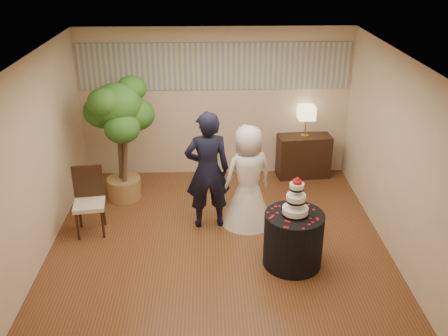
{
  "coord_description": "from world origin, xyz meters",
  "views": [
    {
      "loc": [
        -0.11,
        -6.4,
        4.2
      ],
      "look_at": [
        0.1,
        0.4,
        1.05
      ],
      "focal_mm": 40.0,
      "sensor_mm": 36.0,
      "label": 1
    }
  ],
  "objects_px": {
    "bride": "(248,176)",
    "wedding_cake": "(296,196)",
    "table_lamp": "(306,121)",
    "cake_table": "(293,239)",
    "console": "(303,156)",
    "ficus_tree": "(120,140)",
    "side_chair": "(89,203)",
    "groom": "(208,171)"
  },
  "relations": [
    {
      "from": "side_chair",
      "to": "table_lamp",
      "type": "bearing_deg",
      "value": 20.0
    },
    {
      "from": "wedding_cake",
      "to": "cake_table",
      "type": "bearing_deg",
      "value": -90.0
    },
    {
      "from": "cake_table",
      "to": "console",
      "type": "distance_m",
      "value": 2.93
    },
    {
      "from": "cake_table",
      "to": "table_lamp",
      "type": "xyz_separation_m",
      "value": [
        0.65,
        2.85,
        0.71
      ]
    },
    {
      "from": "groom",
      "to": "cake_table",
      "type": "distance_m",
      "value": 1.7
    },
    {
      "from": "ficus_tree",
      "to": "wedding_cake",
      "type": "bearing_deg",
      "value": -37.69
    },
    {
      "from": "bride",
      "to": "wedding_cake",
      "type": "xyz_separation_m",
      "value": [
        0.55,
        -1.16,
        0.25
      ]
    },
    {
      "from": "wedding_cake",
      "to": "table_lamp",
      "type": "bearing_deg",
      "value": 77.23
    },
    {
      "from": "wedding_cake",
      "to": "side_chair",
      "type": "xyz_separation_m",
      "value": [
        -3.0,
        0.92,
        -0.55
      ]
    },
    {
      "from": "console",
      "to": "table_lamp",
      "type": "xyz_separation_m",
      "value": [
        0.0,
        0.0,
        0.7
      ]
    },
    {
      "from": "bride",
      "to": "ficus_tree",
      "type": "bearing_deg",
      "value": -44.75
    },
    {
      "from": "wedding_cake",
      "to": "ficus_tree",
      "type": "height_order",
      "value": "ficus_tree"
    },
    {
      "from": "bride",
      "to": "table_lamp",
      "type": "height_order",
      "value": "bride"
    },
    {
      "from": "groom",
      "to": "console",
      "type": "height_order",
      "value": "groom"
    },
    {
      "from": "groom",
      "to": "bride",
      "type": "distance_m",
      "value": 0.64
    },
    {
      "from": "wedding_cake",
      "to": "table_lamp",
      "type": "relative_size",
      "value": 0.96
    },
    {
      "from": "side_chair",
      "to": "ficus_tree",
      "type": "bearing_deg",
      "value": 65.34
    },
    {
      "from": "groom",
      "to": "bride",
      "type": "height_order",
      "value": "groom"
    },
    {
      "from": "cake_table",
      "to": "side_chair",
      "type": "bearing_deg",
      "value": 163.0
    },
    {
      "from": "groom",
      "to": "side_chair",
      "type": "bearing_deg",
      "value": -2.06
    },
    {
      "from": "bride",
      "to": "console",
      "type": "bearing_deg",
      "value": -147.04
    },
    {
      "from": "cake_table",
      "to": "table_lamp",
      "type": "bearing_deg",
      "value": 77.23
    },
    {
      "from": "wedding_cake",
      "to": "table_lamp",
      "type": "xyz_separation_m",
      "value": [
        0.65,
        2.85,
        0.04
      ]
    },
    {
      "from": "wedding_cake",
      "to": "ficus_tree",
      "type": "distance_m",
      "value": 3.36
    },
    {
      "from": "bride",
      "to": "console",
      "type": "relative_size",
      "value": 1.67
    },
    {
      "from": "groom",
      "to": "table_lamp",
      "type": "xyz_separation_m",
      "value": [
        1.83,
        1.76,
        0.16
      ]
    },
    {
      "from": "console",
      "to": "side_chair",
      "type": "xyz_separation_m",
      "value": [
        -3.64,
        -1.94,
        0.12
      ]
    },
    {
      "from": "groom",
      "to": "wedding_cake",
      "type": "relative_size",
      "value": 3.43
    },
    {
      "from": "ficus_tree",
      "to": "side_chair",
      "type": "bearing_deg",
      "value": -106.66
    },
    {
      "from": "console",
      "to": "table_lamp",
      "type": "bearing_deg",
      "value": 0.0
    },
    {
      "from": "bride",
      "to": "table_lamp",
      "type": "relative_size",
      "value": 2.84
    },
    {
      "from": "ficus_tree",
      "to": "bride",
      "type": "bearing_deg",
      "value": -22.98
    },
    {
      "from": "bride",
      "to": "ficus_tree",
      "type": "relative_size",
      "value": 0.75
    },
    {
      "from": "bride",
      "to": "ficus_tree",
      "type": "xyz_separation_m",
      "value": [
        -2.11,
        0.89,
        0.27
      ]
    },
    {
      "from": "groom",
      "to": "table_lamp",
      "type": "relative_size",
      "value": 3.29
    },
    {
      "from": "console",
      "to": "side_chair",
      "type": "relative_size",
      "value": 0.94
    },
    {
      "from": "wedding_cake",
      "to": "side_chair",
      "type": "bearing_deg",
      "value": 163.0
    },
    {
      "from": "cake_table",
      "to": "console",
      "type": "bearing_deg",
      "value": 77.23
    },
    {
      "from": "side_chair",
      "to": "groom",
      "type": "bearing_deg",
      "value": -2.43
    },
    {
      "from": "ficus_tree",
      "to": "side_chair",
      "type": "distance_m",
      "value": 1.31
    },
    {
      "from": "groom",
      "to": "console",
      "type": "xyz_separation_m",
      "value": [
        1.83,
        1.76,
        -0.54
      ]
    },
    {
      "from": "wedding_cake",
      "to": "side_chair",
      "type": "height_order",
      "value": "wedding_cake"
    }
  ]
}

